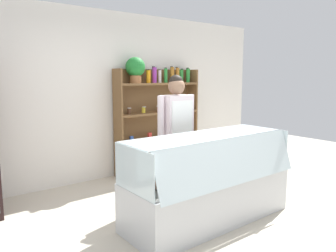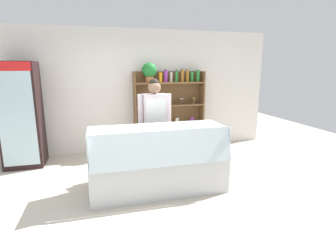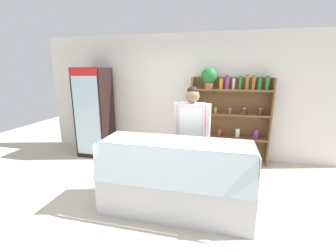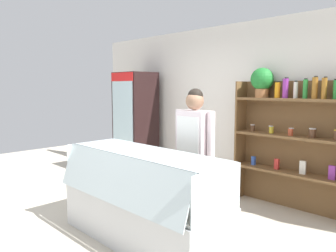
{
  "view_description": "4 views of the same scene",
  "coord_description": "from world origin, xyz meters",
  "px_view_note": "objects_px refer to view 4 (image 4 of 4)",
  "views": [
    {
      "loc": [
        -2.39,
        -2.62,
        1.67
      ],
      "look_at": [
        0.16,
        0.68,
        1.03
      ],
      "focal_mm": 35.0,
      "sensor_mm": 36.0,
      "label": 1
    },
    {
      "loc": [
        -0.64,
        -3.71,
        1.86
      ],
      "look_at": [
        0.5,
        0.47,
        0.9
      ],
      "focal_mm": 28.0,
      "sensor_mm": 36.0,
      "label": 2
    },
    {
      "loc": [
        0.77,
        -2.79,
        1.93
      ],
      "look_at": [
        0.02,
        0.34,
        1.13
      ],
      "focal_mm": 24.0,
      "sensor_mm": 36.0,
      "label": 3
    },
    {
      "loc": [
        2.88,
        -2.27,
        1.7
      ],
      "look_at": [
        -0.01,
        0.6,
        1.22
      ],
      "focal_mm": 35.0,
      "sensor_mm": 36.0,
      "label": 4
    }
  ],
  "objects_px": {
    "shelving_unit": "(287,127)",
    "deli_display_case": "(142,213)",
    "shop_clerk": "(194,145)",
    "drinks_fridge": "(135,124)"
  },
  "relations": [
    {
      "from": "shelving_unit",
      "to": "deli_display_case",
      "type": "height_order",
      "value": "shelving_unit"
    },
    {
      "from": "deli_display_case",
      "to": "shop_clerk",
      "type": "relative_size",
      "value": 1.21
    },
    {
      "from": "shelving_unit",
      "to": "shop_clerk",
      "type": "xyz_separation_m",
      "value": [
        -0.55,
        -1.32,
        -0.15
      ]
    },
    {
      "from": "drinks_fridge",
      "to": "shop_clerk",
      "type": "bearing_deg",
      "value": -23.13
    },
    {
      "from": "shelving_unit",
      "to": "deli_display_case",
      "type": "distance_m",
      "value": 2.32
    },
    {
      "from": "shelving_unit",
      "to": "drinks_fridge",
      "type": "bearing_deg",
      "value": -173.94
    },
    {
      "from": "shelving_unit",
      "to": "shop_clerk",
      "type": "distance_m",
      "value": 1.43
    },
    {
      "from": "drinks_fridge",
      "to": "shop_clerk",
      "type": "xyz_separation_m",
      "value": [
        2.36,
        -1.01,
        0.01
      ]
    },
    {
      "from": "drinks_fridge",
      "to": "deli_display_case",
      "type": "bearing_deg",
      "value": -37.85
    },
    {
      "from": "shelving_unit",
      "to": "deli_display_case",
      "type": "xyz_separation_m",
      "value": [
        -0.66,
        -2.05,
        -0.84
      ]
    }
  ]
}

